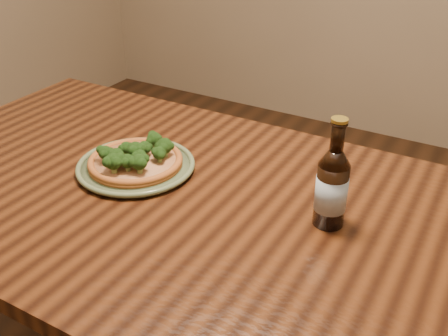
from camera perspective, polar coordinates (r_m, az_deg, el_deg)
The scene contains 4 objects.
table at distance 1.29m, azimuth -4.42°, elevation -6.27°, with size 1.60×0.90×0.75m.
plate at distance 1.34m, azimuth -9.57°, elevation 0.23°, with size 0.30×0.30×0.02m.
pizza at distance 1.33m, azimuth -9.60°, elevation 0.93°, with size 0.24×0.24×0.07m.
beer_bottle at distance 1.10m, azimuth 11.65°, elevation -2.03°, with size 0.07×0.07×0.25m.
Camera 1 is at (0.60, -0.75, 1.41)m, focal length 42.00 mm.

